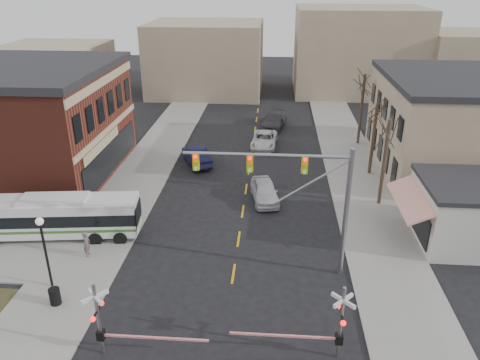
% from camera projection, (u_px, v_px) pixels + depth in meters
% --- Properties ---
extents(ground, '(160.00, 160.00, 0.00)m').
position_uv_depth(ground, '(230.00, 295.00, 26.33)').
color(ground, black).
rests_on(ground, ground).
extents(sidewalk_west, '(5.00, 60.00, 0.12)m').
position_uv_depth(sidewalk_west, '(152.00, 159.00, 45.15)').
color(sidewalk_west, gray).
rests_on(sidewalk_west, ground).
extents(sidewalk_east, '(5.00, 60.00, 0.12)m').
position_uv_depth(sidewalk_east, '(351.00, 165.00, 43.84)').
color(sidewalk_east, gray).
rests_on(sidewalk_east, ground).
extents(tree_east_a, '(0.28, 0.28, 6.75)m').
position_uv_depth(tree_east_a, '(384.00, 163.00, 35.08)').
color(tree_east_a, '#382B21').
rests_on(tree_east_a, sidewalk_east).
extents(tree_east_b, '(0.28, 0.28, 6.30)m').
position_uv_depth(tree_east_b, '(373.00, 140.00, 40.61)').
color(tree_east_b, '#382B21').
rests_on(tree_east_b, sidewalk_east).
extents(tree_east_c, '(0.28, 0.28, 7.20)m').
position_uv_depth(tree_east_c, '(361.00, 110.00, 47.69)').
color(tree_east_c, '#382B21').
rests_on(tree_east_c, sidewalk_east).
extents(transit_bus, '(11.15, 3.71, 2.81)m').
position_uv_depth(transit_bus, '(56.00, 216.00, 31.40)').
color(transit_bus, silver).
rests_on(transit_bus, ground).
extents(traffic_signal_mast, '(9.34, 0.30, 8.00)m').
position_uv_depth(traffic_signal_mast, '(301.00, 186.00, 26.06)').
color(traffic_signal_mast, gray).
rests_on(traffic_signal_mast, ground).
extents(rr_crossing_west, '(5.60, 1.36, 4.00)m').
position_uv_depth(rr_crossing_west, '(108.00, 321.00, 21.50)').
color(rr_crossing_west, gray).
rests_on(rr_crossing_west, ground).
extents(rr_crossing_east, '(5.60, 1.36, 4.00)m').
position_uv_depth(rr_crossing_east, '(331.00, 324.00, 21.33)').
color(rr_crossing_east, gray).
rests_on(rr_crossing_east, ground).
extents(street_lamp, '(0.44, 0.44, 4.43)m').
position_uv_depth(street_lamp, '(43.00, 238.00, 25.62)').
color(street_lamp, black).
rests_on(street_lamp, sidewalk_west).
extents(trash_bin, '(0.60, 0.60, 0.95)m').
position_uv_depth(trash_bin, '(55.00, 296.00, 25.27)').
color(trash_bin, black).
rests_on(trash_bin, sidewalk_west).
extents(car_a, '(2.68, 4.97, 1.60)m').
position_uv_depth(car_a, '(265.00, 191.00, 36.84)').
color(car_a, '#BCBCC1').
rests_on(car_a, ground).
extents(car_b, '(3.64, 5.31, 1.66)m').
position_uv_depth(car_b, '(197.00, 156.00, 43.84)').
color(car_b, '#17193A').
rests_on(car_b, ground).
extents(car_c, '(2.72, 5.44, 1.48)m').
position_uv_depth(car_c, '(264.00, 140.00, 48.17)').
color(car_c, silver).
rests_on(car_c, ground).
extents(car_d, '(3.42, 6.16, 1.69)m').
position_uv_depth(car_d, '(274.00, 120.00, 54.12)').
color(car_d, '#3D3C41').
rests_on(car_d, ground).
extents(pedestrian_near, '(0.51, 0.69, 1.73)m').
position_uv_depth(pedestrian_near, '(87.00, 244.00, 29.40)').
color(pedestrian_near, '#63514F').
rests_on(pedestrian_near, sidewalk_west).
extents(pedestrian_far, '(1.01, 0.95, 1.65)m').
position_uv_depth(pedestrian_far, '(114.00, 204.00, 34.48)').
color(pedestrian_far, '#36375F').
rests_on(pedestrian_far, sidewalk_west).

